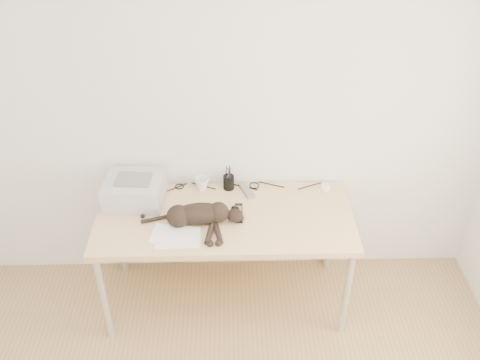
{
  "coord_description": "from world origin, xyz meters",
  "views": [
    {
      "loc": [
        0.03,
        -1.18,
        2.85
      ],
      "look_at": [
        0.1,
        1.34,
        1.05
      ],
      "focal_mm": 40.0,
      "sensor_mm": 36.0,
      "label": 1
    }
  ],
  "objects_px": {
    "cat": "(197,215)",
    "printer": "(135,190)",
    "mug": "(202,184)",
    "mouse": "(326,186)",
    "desk": "(225,223)",
    "pen_cup": "(229,182)"
  },
  "relations": [
    {
      "from": "desk",
      "to": "mug",
      "type": "height_order",
      "value": "mug"
    },
    {
      "from": "pen_cup",
      "to": "mouse",
      "type": "xyz_separation_m",
      "value": [
        0.64,
        -0.01,
        -0.03
      ]
    },
    {
      "from": "cat",
      "to": "desk",
      "type": "bearing_deg",
      "value": 39.77
    },
    {
      "from": "desk",
      "to": "printer",
      "type": "relative_size",
      "value": 4.12
    },
    {
      "from": "mug",
      "to": "desk",
      "type": "bearing_deg",
      "value": -52.51
    },
    {
      "from": "cat",
      "to": "pen_cup",
      "type": "xyz_separation_m",
      "value": [
        0.19,
        0.35,
        -0.01
      ]
    },
    {
      "from": "desk",
      "to": "printer",
      "type": "bearing_deg",
      "value": 171.64
    },
    {
      "from": "printer",
      "to": "mug",
      "type": "distance_m",
      "value": 0.44
    },
    {
      "from": "desk",
      "to": "mouse",
      "type": "relative_size",
      "value": 14.35
    },
    {
      "from": "desk",
      "to": "mug",
      "type": "relative_size",
      "value": 17.31
    },
    {
      "from": "pen_cup",
      "to": "printer",
      "type": "bearing_deg",
      "value": -168.66
    },
    {
      "from": "printer",
      "to": "pen_cup",
      "type": "bearing_deg",
      "value": 11.34
    },
    {
      "from": "desk",
      "to": "pen_cup",
      "type": "xyz_separation_m",
      "value": [
        0.03,
        0.2,
        0.18
      ]
    },
    {
      "from": "desk",
      "to": "cat",
      "type": "bearing_deg",
      "value": -137.75
    },
    {
      "from": "desk",
      "to": "printer",
      "type": "xyz_separation_m",
      "value": [
        -0.57,
        0.08,
        0.22
      ]
    },
    {
      "from": "desk",
      "to": "mouse",
      "type": "xyz_separation_m",
      "value": [
        0.67,
        0.19,
        0.15
      ]
    },
    {
      "from": "mug",
      "to": "mouse",
      "type": "height_order",
      "value": "mug"
    },
    {
      "from": "mouse",
      "to": "printer",
      "type": "bearing_deg",
      "value": -168.48
    },
    {
      "from": "cat",
      "to": "printer",
      "type": "bearing_deg",
      "value": 147.44
    },
    {
      "from": "mouse",
      "to": "mug",
      "type": "bearing_deg",
      "value": -173.55
    },
    {
      "from": "mouse",
      "to": "desk",
      "type": "bearing_deg",
      "value": -157.45
    },
    {
      "from": "pen_cup",
      "to": "mouse",
      "type": "height_order",
      "value": "pen_cup"
    }
  ]
}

